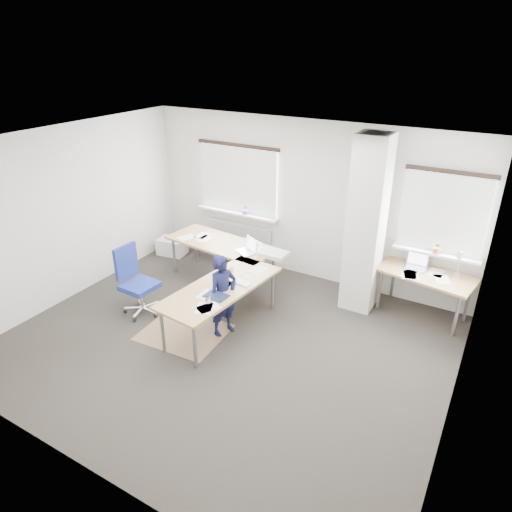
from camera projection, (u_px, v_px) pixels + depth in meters
The scene contains 8 objects.
ground at pixel (226, 342), 6.58m from camera, with size 6.00×6.00×0.00m, color #27241F.
room_shell at pixel (253, 221), 6.10m from camera, with size 6.04×5.04×2.82m.
floor_mat at pixel (184, 332), 6.79m from camera, with size 1.19×1.01×0.01m, color #836547.
white_crate at pixel (172, 246), 9.21m from camera, with size 0.54×0.38×0.33m, color white.
desk_main at pixel (224, 265), 7.27m from camera, with size 2.41×2.84×0.96m.
desk_side at pixel (427, 276), 6.95m from camera, with size 1.50×0.93×1.22m.
task_chair at pixel (139, 295), 7.17m from camera, with size 0.60×0.60×1.11m.
person at pixel (223, 296), 6.54m from camera, with size 0.46×0.30×1.25m, color black.
Camera 1 is at (3.07, -4.46, 3.96)m, focal length 32.00 mm.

